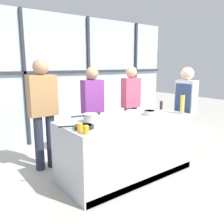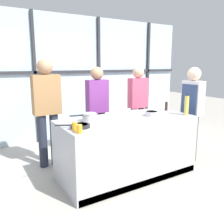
{
  "view_description": "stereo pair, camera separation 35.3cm",
  "coord_description": "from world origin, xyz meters",
  "views": [
    {
      "loc": [
        -2.29,
        -2.66,
        1.71
      ],
      "look_at": [
        -0.21,
        0.1,
        1.01
      ],
      "focal_mm": 38.0,
      "sensor_mm": 36.0,
      "label": 1
    },
    {
      "loc": [
        -2.0,
        -2.86,
        1.71
      ],
      "look_at": [
        -0.21,
        0.1,
        1.01
      ],
      "focal_mm": 38.0,
      "sensor_mm": 36.0,
      "label": 2
    }
  ],
  "objects": [
    {
      "name": "pepper_grinder",
      "position": [
        0.95,
        0.16,
        0.99
      ],
      "size": [
        0.05,
        0.05,
        0.18
      ],
      "color": "#332319",
      "rests_on": "demo_island"
    },
    {
      "name": "back_window_wall",
      "position": [
        0.0,
        2.38,
        1.4
      ],
      "size": [
        6.4,
        0.1,
        2.8
      ],
      "color": "silver",
      "rests_on": "ground_plane"
    },
    {
      "name": "juice_glass_near",
      "position": [
        -0.94,
        -0.36,
        0.96
      ],
      "size": [
        0.07,
        0.07,
        0.1
      ],
      "primitive_type": "cylinder",
      "color": "orange",
      "rests_on": "demo_island"
    },
    {
      "name": "spectator_far_left",
      "position": [
        -0.93,
        0.97,
        1.03
      ],
      "size": [
        0.44,
        0.25,
        1.8
      ],
      "rotation": [
        0.0,
        0.0,
        3.14
      ],
      "color": "#232838",
      "rests_on": "ground_plane"
    },
    {
      "name": "juice_glass_far",
      "position": [
        -0.94,
        -0.22,
        0.96
      ],
      "size": [
        0.07,
        0.07,
        0.1
      ],
      "primitive_type": "cylinder",
      "color": "orange",
      "rests_on": "demo_island"
    },
    {
      "name": "demo_island",
      "position": [
        -0.0,
        -0.0,
        0.45
      ],
      "size": [
        2.07,
        0.92,
        0.91
      ],
      "color": "#A8AAB2",
      "rests_on": "ground_plane"
    },
    {
      "name": "ground_plane",
      "position": [
        0.0,
        0.0,
        0.0
      ],
      "size": [
        18.0,
        18.0,
        0.0
      ],
      "primitive_type": "plane",
      "color": "#ADA89E"
    },
    {
      "name": "chef",
      "position": [
        1.33,
        -0.08,
        0.96
      ],
      "size": [
        0.23,
        0.38,
        1.66
      ],
      "rotation": [
        0.0,
        0.0,
        1.57
      ],
      "color": "#47382D",
      "rests_on": "ground_plane"
    },
    {
      "name": "white_plate",
      "position": [
        0.42,
        0.34,
        0.92
      ],
      "size": [
        0.23,
        0.23,
        0.01
      ],
      "primitive_type": "cylinder",
      "color": "white",
      "rests_on": "demo_island"
    },
    {
      "name": "saucepan",
      "position": [
        -0.57,
        0.13,
        0.97
      ],
      "size": [
        0.38,
        0.21,
        0.12
      ],
      "color": "silver",
      "rests_on": "demo_island"
    },
    {
      "name": "spectator_center_left",
      "position": [
        0.0,
        0.97,
        0.96
      ],
      "size": [
        0.4,
        0.23,
        1.66
      ],
      "rotation": [
        0.0,
        0.0,
        3.14
      ],
      "color": "#47382D",
      "rests_on": "ground_plane"
    },
    {
      "name": "frying_pan",
      "position": [
        -0.83,
        -0.12,
        0.93
      ],
      "size": [
        0.42,
        0.29,
        0.04
      ],
      "color": "#232326",
      "rests_on": "demo_island"
    },
    {
      "name": "spectator_center_right",
      "position": [
        0.93,
        0.97,
        0.97
      ],
      "size": [
        0.4,
        0.23,
        1.67
      ],
      "rotation": [
        0.0,
        0.0,
        3.14
      ],
      "color": "black",
      "rests_on": "ground_plane"
    },
    {
      "name": "mixing_bowl",
      "position": [
        0.43,
        -0.06,
        0.95
      ],
      "size": [
        0.21,
        0.21,
        0.07
      ],
      "color": "silver",
      "rests_on": "demo_island"
    },
    {
      "name": "oil_bottle",
      "position": [
        0.94,
        -0.3,
        1.07
      ],
      "size": [
        0.07,
        0.07,
        0.33
      ],
      "color": "#E0CC4C",
      "rests_on": "demo_island"
    }
  ]
}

